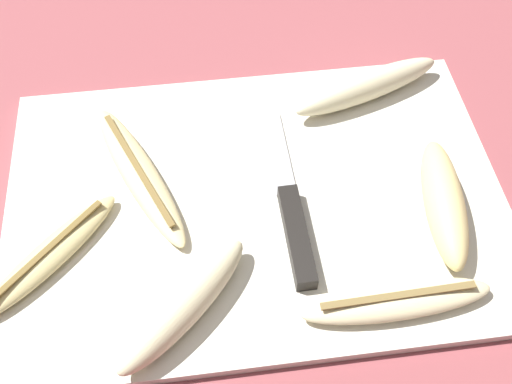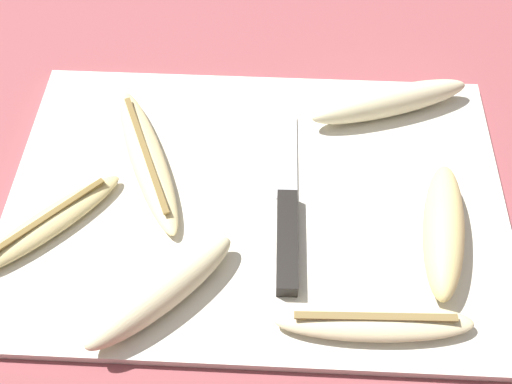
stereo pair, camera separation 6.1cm
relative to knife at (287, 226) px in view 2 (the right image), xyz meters
name	(u,v)px [view 2 (the right image)]	position (x,y,z in m)	size (l,w,h in m)	color
ground_plane	(256,204)	(-0.03, 0.04, -0.02)	(4.00, 4.00, 0.00)	#93474C
cutting_board	(256,201)	(-0.03, 0.04, -0.01)	(0.51, 0.35, 0.01)	silver
knife	(287,226)	(0.00, 0.00, 0.00)	(0.02, 0.22, 0.02)	black
banana_pale_long	(161,291)	(-0.11, -0.08, 0.01)	(0.14, 0.14, 0.04)	beige
banana_cream_curved	(374,322)	(0.08, -0.10, 0.00)	(0.18, 0.04, 0.02)	beige
banana_ripe_center	(147,158)	(-0.15, 0.08, 0.00)	(0.11, 0.20, 0.02)	beige
banana_golden_short	(444,230)	(0.15, 0.00, 0.01)	(0.06, 0.16, 0.04)	#EDD689
banana_bright_far	(390,101)	(0.11, 0.16, 0.01)	(0.19, 0.09, 0.04)	beige
banana_spotted_left	(48,223)	(-0.24, -0.01, 0.00)	(0.14, 0.14, 0.02)	#DBC684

